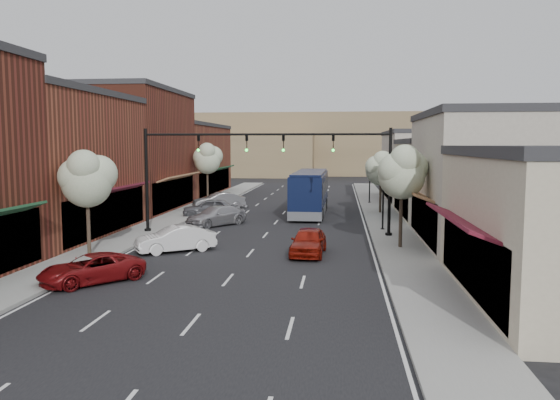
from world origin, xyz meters
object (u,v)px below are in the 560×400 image
(signal_mast_left, at_px, (181,165))
(tree_left_far, at_px, (208,158))
(parked_car_d, at_px, (210,208))
(parked_car_c, at_px, (216,216))
(tree_left_near, at_px, (87,178))
(coach_bus, at_px, (310,192))
(parked_car_e, at_px, (219,201))
(lamp_post_far, at_px, (370,174))
(parked_car_b, at_px, (175,239))
(lamp_post_near, at_px, (383,188))
(signal_mast_right, at_px, (352,165))
(red_hatchback, at_px, (308,241))
(tree_right_near, at_px, (403,171))
(tree_right_far, at_px, (381,168))
(parked_car_a, at_px, (92,269))

(signal_mast_left, bearing_deg, tree_left_far, 98.35)
(parked_car_d, bearing_deg, tree_left_far, -170.22)
(tree_left_far, relative_size, parked_car_c, 1.24)
(parked_car_c, bearing_deg, tree_left_near, -71.14)
(coach_bus, bearing_deg, parked_car_e, 165.43)
(lamp_post_far, bearing_deg, tree_left_far, -172.70)
(parked_car_b, relative_size, parked_car_d, 0.97)
(signal_mast_left, bearing_deg, lamp_post_near, 10.56)
(parked_car_c, relative_size, parked_car_e, 1.05)
(signal_mast_right, relative_size, coach_bus, 0.69)
(signal_mast_left, relative_size, red_hatchback, 1.91)
(coach_bus, xyz_separation_m, parked_car_c, (-6.50, -7.52, -1.19))
(tree_right_near, distance_m, tree_left_far, 27.56)
(tree_right_near, distance_m, parked_car_c, 15.32)
(tree_right_near, relative_size, lamp_post_far, 1.34)
(parked_car_c, bearing_deg, tree_left_far, 143.69)
(tree_left_far, bearing_deg, parked_car_d, -75.16)
(signal_mast_left, height_order, tree_right_far, signal_mast_left)
(lamp_post_near, xyz_separation_m, parked_car_b, (-12.00, -8.57, -2.29))
(parked_car_c, bearing_deg, tree_right_near, 5.19)
(lamp_post_far, relative_size, parked_car_b, 1.02)
(tree_left_near, bearing_deg, parked_car_b, 26.12)
(parked_car_c, bearing_deg, parked_car_b, -52.42)
(parked_car_c, xyz_separation_m, parked_car_e, (-2.00, 9.85, 0.06))
(lamp_post_near, height_order, parked_car_e, lamp_post_near)
(signal_mast_right, distance_m, lamp_post_far, 20.19)
(parked_car_a, relative_size, parked_car_c, 0.90)
(parked_car_d, bearing_deg, parked_car_b, 0.95)
(tree_right_near, xyz_separation_m, tree_left_near, (-16.60, -4.00, -0.23))
(tree_right_near, distance_m, parked_car_e, 23.29)
(parked_car_a, distance_m, parked_car_b, 7.21)
(signal_mast_right, distance_m, parked_car_c, 11.27)
(signal_mast_right, bearing_deg, tree_right_near, -56.09)
(tree_right_far, xyz_separation_m, parked_car_d, (-14.07, -3.54, -3.23))
(signal_mast_left, distance_m, tree_left_near, 8.48)
(signal_mast_right, xyz_separation_m, parked_car_a, (-11.37, -13.11, -4.00))
(signal_mast_right, xyz_separation_m, parked_car_c, (-9.82, 3.91, -3.91))
(parked_car_d, bearing_deg, parked_car_e, 180.00)
(signal_mast_left, relative_size, parked_car_b, 1.88)
(lamp_post_near, relative_size, coach_bus, 0.37)
(signal_mast_right, xyz_separation_m, red_hatchback, (-2.43, -6.09, -3.89))
(coach_bus, bearing_deg, signal_mast_left, -123.95)
(parked_car_a, bearing_deg, parked_car_e, 132.73)
(tree_left_near, height_order, coach_bus, tree_left_near)
(coach_bus, bearing_deg, parked_car_a, -107.39)
(tree_right_near, xyz_separation_m, parked_car_d, (-14.07, 12.46, -3.69))
(lamp_post_far, xyz_separation_m, parked_car_a, (-13.55, -33.11, -2.39))
(lamp_post_far, bearing_deg, tree_right_near, -88.70)
(lamp_post_far, bearing_deg, signal_mast_left, -123.86)
(tree_left_near, distance_m, coach_bus, 22.28)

